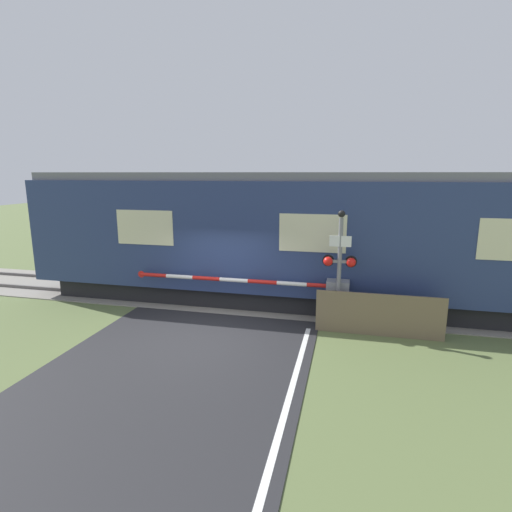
# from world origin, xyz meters

# --- Properties ---
(ground_plane) EXTENTS (80.00, 80.00, 0.00)m
(ground_plane) POSITION_xyz_m (0.00, 0.00, 0.00)
(ground_plane) COLOR #5B6B3D
(track_bed) EXTENTS (36.00, 3.20, 0.13)m
(track_bed) POSITION_xyz_m (0.00, 3.13, 0.02)
(track_bed) COLOR gray
(track_bed) RESTS_ON ground_plane
(train) EXTENTS (18.10, 2.76, 4.07)m
(train) POSITION_xyz_m (2.48, 3.13, 2.08)
(train) COLOR black
(train) RESTS_ON ground_plane
(crossing_barrier) EXTENTS (6.19, 0.44, 1.24)m
(crossing_barrier) POSITION_xyz_m (2.71, 1.51, 0.71)
(crossing_barrier) COLOR gray
(crossing_barrier) RESTS_ON ground_plane
(signal_post) EXTENTS (0.88, 0.26, 3.14)m
(signal_post) POSITION_xyz_m (3.24, 1.21, 1.79)
(signal_post) COLOR gray
(signal_post) RESTS_ON ground_plane
(roadside_fence) EXTENTS (3.15, 0.06, 1.10)m
(roadside_fence) POSITION_xyz_m (4.28, 1.00, 0.55)
(roadside_fence) COLOR #726047
(roadside_fence) RESTS_ON ground_plane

